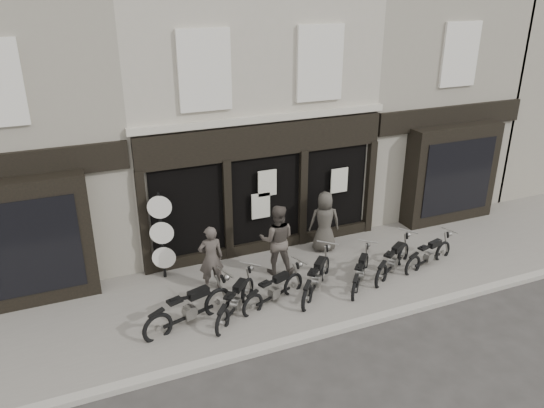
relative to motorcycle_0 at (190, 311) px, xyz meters
name	(u,v)px	position (x,y,z in m)	size (l,w,h in m)	color
ground_plane	(310,304)	(3.00, -0.20, -0.45)	(90.00, 90.00, 0.00)	#2D2B28
pavement	(295,284)	(3.00, 0.70, -0.39)	(30.00, 4.20, 0.12)	slate
kerb	(335,330)	(3.00, -1.45, -0.38)	(30.00, 0.25, 0.13)	gray
central_building	(229,96)	(3.00, 5.75, 3.63)	(7.30, 6.22, 8.34)	#A69D8E
neighbour_left	(8,116)	(-3.35, 5.70, 3.59)	(5.60, 6.73, 8.34)	gray
neighbour_right	(398,84)	(9.35, 5.70, 3.59)	(5.60, 6.73, 8.34)	gray
motorcycle_0	(190,311)	(0.00, 0.00, 0.00)	(2.27, 1.01, 1.12)	black
motorcycle_1	(236,303)	(1.11, -0.01, -0.05)	(1.61, 1.68, 1.00)	black
motorcycle_2	(274,292)	(2.14, 0.08, -0.06)	(1.92, 0.98, 0.96)	black
motorcycle_3	(316,280)	(3.33, 0.14, -0.03)	(1.72, 1.75, 1.06)	black
motorcycle_4	(361,274)	(4.57, 0.03, -0.07)	(1.51, 1.60, 0.95)	black
motorcycle_5	(393,263)	(5.67, 0.16, -0.04)	(1.91, 1.37, 1.03)	black
motorcycle_6	(429,256)	(6.83, 0.11, -0.07)	(1.94, 0.81, 0.95)	black
man_left	(211,258)	(0.91, 1.27, 0.55)	(0.64, 0.42, 1.75)	#3F3834
man_centre	(277,240)	(2.78, 1.39, 0.65)	(0.95, 0.74, 1.95)	#474039
man_right	(325,222)	(4.56, 2.05, 0.58)	(0.88, 0.58, 1.81)	#3B3831
advert_sign_post	(162,240)	(-0.09, 2.28, 0.80)	(0.61, 0.40, 2.56)	black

